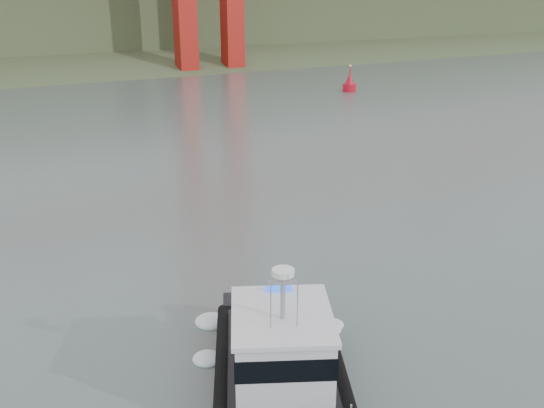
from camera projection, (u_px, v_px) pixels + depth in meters
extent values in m
plane|color=#4A5954|center=(391.00, 306.00, 26.37)|extent=(400.00, 400.00, 0.00)
cube|color=#344728|center=(53.00, 67.00, 103.07)|extent=(500.00, 44.72, 16.25)
cube|color=#344728|center=(28.00, 22.00, 124.36)|extent=(500.00, 70.00, 18.00)
cube|color=black|center=(241.00, 405.00, 19.53)|extent=(5.67, 10.52, 1.20)
cube|color=black|center=(324.00, 402.00, 19.68)|extent=(5.67, 10.52, 1.20)
cube|color=black|center=(284.00, 401.00, 18.97)|extent=(7.51, 10.26, 0.25)
cube|color=silver|center=(282.00, 349.00, 19.48)|extent=(4.20, 4.50, 2.29)
cube|color=black|center=(282.00, 338.00, 19.34)|extent=(4.27, 4.57, 0.75)
cube|color=silver|center=(282.00, 316.00, 19.06)|extent=(4.46, 4.76, 0.16)
cylinder|color=#909298|center=(283.00, 297.00, 18.50)|extent=(0.16, 0.16, 1.79)
cylinder|color=white|center=(283.00, 272.00, 18.21)|extent=(0.70, 0.70, 0.18)
cylinder|color=red|center=(349.00, 88.00, 79.55)|extent=(1.76, 1.76, 1.17)
cone|color=red|center=(350.00, 79.00, 79.15)|extent=(1.37, 1.37, 1.76)
cylinder|color=red|center=(350.00, 70.00, 78.75)|extent=(0.16, 0.16, 0.98)
sphere|color=#E5D87F|center=(350.00, 66.00, 78.55)|extent=(0.29, 0.29, 0.29)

